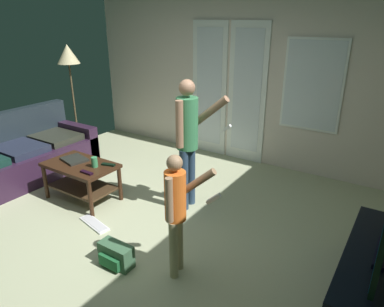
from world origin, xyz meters
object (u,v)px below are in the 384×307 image
at_px(leather_couch, 18,159).
at_px(coffee_table, 81,174).
at_px(tv_stand, 374,281).
at_px(cup_near_edge, 94,162).
at_px(person_adult, 188,134).
at_px(loose_keyboard, 94,224).
at_px(laptop_closed, 74,159).
at_px(tv_remote_black, 108,165).
at_px(dvd_remote_slim, 87,173).
at_px(person_child, 177,206).
at_px(floor_lamp, 68,59).
at_px(backpack, 116,255).

height_order(leather_couch, coffee_table, leather_couch).
bearing_deg(tv_stand, cup_near_edge, -179.82).
xyz_separation_m(leather_couch, coffee_table, (1.21, 0.08, 0.04)).
distance_m(person_adult, loose_keyboard, 1.44).
distance_m(leather_couch, person_adult, 2.58).
relative_size(leather_couch, laptop_closed, 6.56).
distance_m(cup_near_edge, tv_remote_black, 0.16).
height_order(tv_remote_black, dvd_remote_slim, same).
xyz_separation_m(person_adult, person_child, (0.57, -1.03, -0.24)).
distance_m(tv_stand, tv_remote_black, 2.97).
bearing_deg(loose_keyboard, coffee_table, 148.59).
distance_m(floor_lamp, loose_keyboard, 2.98).
height_order(coffee_table, tv_remote_black, tv_remote_black).
bearing_deg(person_child, backpack, -156.20).
distance_m(backpack, cup_near_edge, 1.33).
height_order(leather_couch, laptop_closed, leather_couch).
relative_size(coffee_table, backpack, 2.66).
xyz_separation_m(backpack, tv_remote_black, (-0.92, 0.85, 0.38)).
xyz_separation_m(coffee_table, tv_remote_black, (0.33, 0.15, 0.14)).
bearing_deg(person_adult, floor_lamp, 167.06).
xyz_separation_m(tv_stand, dvd_remote_slim, (-2.99, -0.19, 0.25)).
xyz_separation_m(coffee_table, cup_near_edge, (0.22, 0.04, 0.19)).
height_order(leather_couch, backpack, leather_couch).
xyz_separation_m(leather_couch, backpack, (2.46, -0.61, -0.19)).
bearing_deg(leather_couch, floor_lamp, 103.14).
height_order(person_adult, loose_keyboard, person_adult).
height_order(person_adult, person_child, person_adult).
relative_size(floor_lamp, backpack, 5.21).
relative_size(loose_keyboard, dvd_remote_slim, 2.69).
height_order(cup_near_edge, tv_remote_black, cup_near_edge).
distance_m(person_child, floor_lamp, 3.77).
height_order(tv_stand, person_adult, person_adult).
xyz_separation_m(tv_stand, laptop_closed, (-3.42, -0.01, 0.25)).
xyz_separation_m(tv_stand, floor_lamp, (-4.79, 1.15, 1.27)).
bearing_deg(person_adult, leather_couch, -164.94).
relative_size(leather_couch, tv_remote_black, 12.11).
relative_size(cup_near_edge, dvd_remote_slim, 0.72).
relative_size(floor_lamp, tv_remote_black, 10.24).
distance_m(person_child, dvd_remote_slim, 1.54).
relative_size(tv_stand, tv_remote_black, 8.36).
distance_m(floor_lamp, laptop_closed, 2.06).
distance_m(leather_couch, dvd_remote_slim, 1.51).
xyz_separation_m(tv_stand, backpack, (-2.03, -0.74, -0.14)).
height_order(floor_lamp, cup_near_edge, floor_lamp).
relative_size(leather_couch, loose_keyboard, 4.50).
xyz_separation_m(person_adult, dvd_remote_slim, (-0.92, -0.72, -0.43)).
xyz_separation_m(tv_stand, person_child, (-1.50, -0.51, 0.44)).
relative_size(person_adult, floor_lamp, 0.88).
height_order(floor_lamp, laptop_closed, floor_lamp).
distance_m(tv_stand, person_adult, 2.24).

